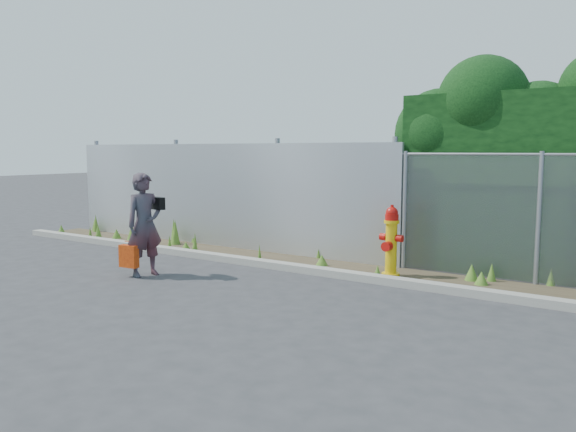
% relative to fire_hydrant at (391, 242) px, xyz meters
% --- Properties ---
extents(ground, '(80.00, 80.00, 0.00)m').
position_rel_fire_hydrant_xyz_m(ground, '(-1.11, -2.31, -0.57)').
color(ground, '#323234').
rests_on(ground, ground).
extents(curb, '(16.00, 0.22, 0.12)m').
position_rel_fire_hydrant_xyz_m(curb, '(-1.11, -0.51, -0.51)').
color(curb, gray).
rests_on(curb, ground).
extents(weed_strip, '(16.00, 1.32, 0.55)m').
position_rel_fire_hydrant_xyz_m(weed_strip, '(-2.37, 0.18, -0.46)').
color(weed_strip, '#403525').
rests_on(weed_strip, ground).
extents(corrugated_fence, '(8.50, 0.21, 2.30)m').
position_rel_fire_hydrant_xyz_m(corrugated_fence, '(-4.35, 0.69, 0.53)').
color(corrugated_fence, '#B6B9BE').
rests_on(corrugated_fence, ground).
extents(fire_hydrant, '(0.40, 0.35, 1.18)m').
position_rel_fire_hydrant_xyz_m(fire_hydrant, '(0.00, 0.00, 0.00)').
color(fire_hydrant, '#E0B40B').
rests_on(fire_hydrant, ground).
extents(woman, '(0.56, 0.71, 1.70)m').
position_rel_fire_hydrant_xyz_m(woman, '(-3.41, -2.16, 0.27)').
color(woman, '#0D4C57').
rests_on(woman, ground).
extents(red_tote_bag, '(0.33, 0.12, 0.43)m').
position_rel_fire_hydrant_xyz_m(red_tote_bag, '(-3.53, -2.40, -0.23)').
color(red_tote_bag, '#9D2509').
extents(black_shoulder_bag, '(0.27, 0.11, 0.20)m').
position_rel_fire_hydrant_xyz_m(black_shoulder_bag, '(-3.33, -1.93, 0.61)').
color(black_shoulder_bag, black).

